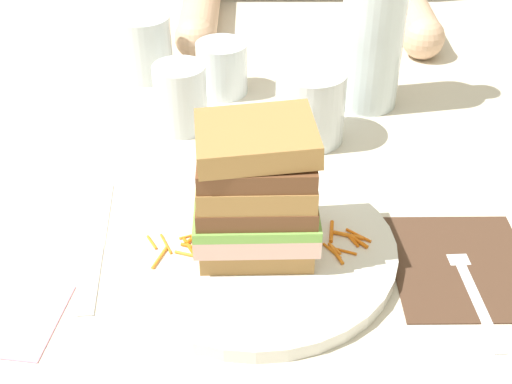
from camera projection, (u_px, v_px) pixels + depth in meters
The scene contains 29 objects.
ground_plane at pixel (255, 239), 0.70m from camera, with size 3.00×3.00×0.00m, color beige.
main_plate at pixel (256, 250), 0.68m from camera, with size 0.27×0.27×0.01m, color white.
sandwich at pixel (256, 191), 0.63m from camera, with size 0.12×0.10×0.13m.
carrot_shred_0 at pixel (185, 254), 0.66m from camera, with size 0.00×0.00×0.02m, color orange.
carrot_shred_1 at pixel (193, 237), 0.68m from camera, with size 0.00×0.00×0.03m, color orange.
carrot_shred_2 at pixel (165, 244), 0.67m from camera, with size 0.00×0.00×0.03m, color orange.
carrot_shred_3 at pixel (188, 236), 0.68m from camera, with size 0.00×0.00×0.02m, color orange.
carrot_shred_4 at pixel (188, 247), 0.66m from camera, with size 0.00×0.00×0.03m, color orange.
carrot_shred_5 at pixel (151, 243), 0.67m from camera, with size 0.00×0.00×0.02m, color orange.
carrot_shred_6 at pixel (159, 258), 0.65m from camera, with size 0.00×0.00×0.03m, color orange.
carrot_shred_7 at pixel (194, 247), 0.66m from camera, with size 0.00×0.00×0.03m, color orange.
carrot_shred_8 at pixel (341, 250), 0.66m from camera, with size 0.00×0.00×0.03m, color orange.
carrot_shred_9 at pixel (358, 241), 0.67m from camera, with size 0.00×0.00×0.02m, color orange.
carrot_shred_10 at pixel (352, 240), 0.67m from camera, with size 0.00×0.00×0.02m, color orange.
carrot_shred_11 at pixel (348, 235), 0.68m from camera, with size 0.00×0.00×0.03m, color orange.
carrot_shred_12 at pixel (336, 255), 0.66m from camera, with size 0.00×0.00×0.03m, color orange.
carrot_shred_13 at pixel (358, 235), 0.68m from camera, with size 0.00×0.00×0.03m, color orange.
carrot_shred_14 at pixel (331, 231), 0.68m from camera, with size 0.00×0.00×0.03m, color orange.
carrot_shred_15 at pixel (334, 248), 0.66m from camera, with size 0.00×0.00×0.02m, color orange.
carrot_shred_16 at pixel (331, 251), 0.66m from camera, with size 0.00×0.00×0.03m, color orange.
napkin_dark at pixel (460, 265), 0.67m from camera, with size 0.13×0.15×0.00m, color #4C3323.
fork at pixel (468, 278), 0.65m from camera, with size 0.03×0.17×0.00m.
knife at pixel (95, 247), 0.69m from camera, with size 0.03×0.20×0.00m.
juice_glass at pixel (309, 109), 0.83m from camera, with size 0.08×0.08×0.09m.
water_bottle at pixel (372, 19), 0.86m from camera, with size 0.08×0.08×0.26m.
empty_tumbler_0 at pixel (220, 68), 0.94m from camera, with size 0.07×0.07×0.07m, color silver.
empty_tumbler_1 at pixel (179, 98), 0.85m from camera, with size 0.06×0.06×0.08m, color silver.
empty_tumbler_2 at pixel (142, 47), 0.97m from camera, with size 0.08×0.08×0.09m, color silver.
napkin_pink at pixel (13, 318), 0.61m from camera, with size 0.08×0.09×0.00m, color pink.
Camera 1 is at (-0.00, -0.54, 0.45)m, focal length 48.97 mm.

